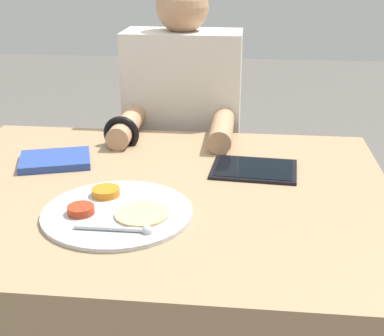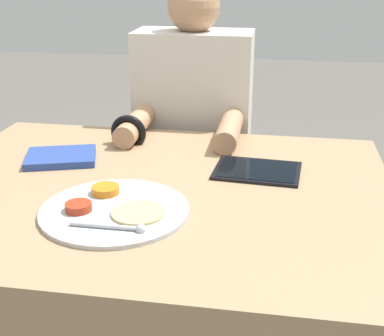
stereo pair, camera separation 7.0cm
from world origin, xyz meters
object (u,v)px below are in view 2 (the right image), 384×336
red_notebook (61,158)px  tablet_device (257,171)px  thali_tray (114,210)px  person_diner (193,168)px

red_notebook → tablet_device: red_notebook is taller
thali_tray → tablet_device: (0.31, 0.29, -0.00)m
red_notebook → thali_tray: bearing=-49.7°
thali_tray → person_diner: bearing=85.9°
tablet_device → person_diner: 0.57m
tablet_device → person_diner: size_ratio=0.19×
tablet_device → person_diner: bearing=118.0°
red_notebook → person_diner: size_ratio=0.18×
thali_tray → red_notebook: bearing=130.3°
thali_tray → person_diner: (0.05, 0.76, -0.20)m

